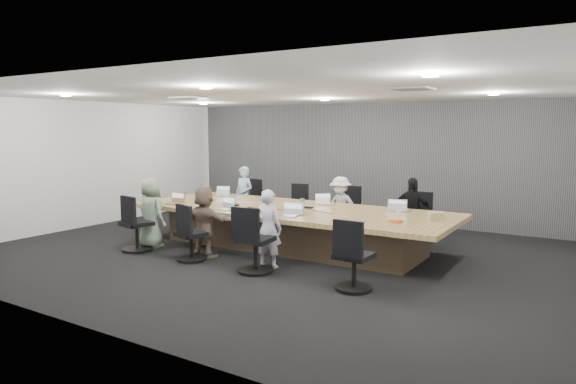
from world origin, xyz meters
The scene contains 38 objects.
floor centered at (0.00, 0.00, 0.00)m, with size 10.00×8.00×0.00m, color black.
ceiling centered at (0.00, 0.00, 2.80)m, with size 10.00×8.00×0.00m, color white.
wall_back centered at (0.00, 4.00, 1.40)m, with size 10.00×2.80×0.00m, color silver.
wall_front centered at (0.00, -4.00, 1.40)m, with size 10.00×2.80×0.00m, color silver.
wall_left centered at (-5.00, 0.00, 1.40)m, with size 8.00×2.80×0.00m, color silver.
curtain centered at (0.00, 3.92, 1.40)m, with size 9.80×0.04×2.80m, color #58575A.
conference_table centered at (0.00, 0.50, 0.40)m, with size 6.00×2.20×0.74m.
chair_0 centered at (-2.09, 2.20, 0.41)m, with size 0.55×0.55×0.81m, color black, non-canonical shape.
chair_1 centered at (-0.97, 2.20, 0.37)m, with size 0.50×0.50×0.74m, color black, non-canonical shape.
chair_2 centered at (0.35, 2.20, 0.39)m, with size 0.53×0.53×0.79m, color black, non-canonical shape.
chair_3 centered at (1.83, 2.20, 0.37)m, with size 0.50×0.50×0.74m, color black, non-canonical shape.
chair_4 centered at (-2.21, -1.20, 0.42)m, with size 0.57×0.57×0.84m, color black, non-canonical shape.
chair_5 centered at (-0.91, -1.20, 0.38)m, with size 0.51×0.51×0.75m, color black, non-canonical shape.
chair_6 centered at (0.41, -1.20, 0.43)m, with size 0.58×0.58×0.86m, color black, non-canonical shape.
chair_7 centered at (2.06, -1.20, 0.40)m, with size 0.54×0.54×0.80m, color black, non-canonical shape.
person_0 centered at (-2.09, 1.85, 0.67)m, with size 0.49×0.32×1.34m, color #9EBBD9.
laptop_0 centered at (-2.09, 1.30, 0.75)m, with size 0.32×0.22×0.02m, color #B2B2B7.
person_2 centered at (0.35, 1.85, 0.62)m, with size 0.80×0.46×1.23m, color silver.
laptop_2 centered at (0.35, 1.30, 0.75)m, with size 0.29×0.20×0.02m, color #B2B2B7.
person_3 centered at (1.83, 1.85, 0.65)m, with size 0.76×0.31×1.29m, color black.
laptop_3 centered at (1.83, 1.30, 0.75)m, with size 0.34×0.23×0.02m, color #B2B2B7.
person_4 centered at (-2.21, -0.85, 0.65)m, with size 0.64×0.41×1.30m, color gray.
laptop_4 centered at (-2.21, -0.30, 0.75)m, with size 0.29×0.20×0.02m, color #8C6647.
person_5 centered at (-0.91, -0.85, 0.61)m, with size 1.14×0.36×1.23m, color brown.
laptop_5 centered at (-0.91, -0.30, 0.75)m, with size 0.29×0.20×0.02m, color #B2B2B7.
person_6 centered at (0.41, -0.85, 0.63)m, with size 0.46×0.30×1.25m, color silver.
laptop_6 centered at (0.41, -0.30, 0.75)m, with size 0.36×0.24×0.02m, color #B2B2B7.
bottle_green_left centered at (-2.58, 0.98, 0.86)m, with size 0.07×0.07×0.25m, color #50874C.
bottle_green_right centered at (0.53, 0.01, 0.88)m, with size 0.08×0.08×0.27m, color #50874C.
bottle_clear centered at (-0.82, 0.80, 0.85)m, with size 0.07×0.07×0.22m, color silver.
cup_white_far centered at (-0.66, 0.60, 0.79)m, with size 0.08×0.08×0.10m, color white.
cup_white_near centered at (1.98, 0.74, 0.78)m, with size 0.07×0.07×0.09m, color white.
mug_brown centered at (-2.25, 0.52, 0.80)m, with size 0.10×0.10×0.12m, color brown.
mic_left centered at (-1.06, 0.18, 0.75)m, with size 0.14×0.09×0.03m, color black.
mic_right centered at (0.27, 0.68, 0.75)m, with size 0.14×0.09×0.03m, color black.
stapler centered at (-0.42, -0.15, 0.77)m, with size 0.17×0.04×0.07m, color black.
canvas_bag centered at (2.63, 0.65, 0.81)m, with size 0.25×0.15×0.13m, color tan.
snack_packet centered at (2.15, 0.13, 0.76)m, with size 0.19×0.13×0.04m, color #CD5C1E.
Camera 1 is at (4.89, -7.45, 2.20)m, focal length 32.00 mm.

